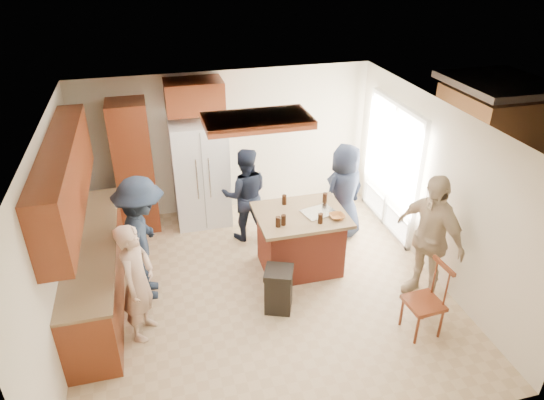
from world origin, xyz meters
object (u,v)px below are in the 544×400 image
object	(u,v)px
person_counter	(144,239)
trash_bin	(279,289)
person_behind_left	(245,195)
spindle_chair	(425,302)
person_front_left	(138,282)
person_side_right	(429,238)
person_behind_right	(344,192)
refrigerator	(201,174)
kitchen_island	(300,240)

from	to	relation	value
person_counter	trash_bin	world-z (taller)	person_counter
person_behind_left	person_counter	distance (m)	1.92
person_behind_left	spindle_chair	bearing A→B (deg)	128.83
person_front_left	trash_bin	size ratio (longest dim) A/B	2.50
person_behind_left	person_side_right	bearing A→B (deg)	142.30
person_side_right	person_counter	bearing A→B (deg)	-123.18
person_front_left	person_behind_right	bearing A→B (deg)	-42.24
person_counter	refrigerator	world-z (taller)	refrigerator
person_behind_left	kitchen_island	xyz separation A→B (m)	(0.60, -1.02, -0.31)
person_side_right	spindle_chair	xyz separation A→B (m)	(-0.37, -0.68, -0.46)
person_behind_right	refrigerator	xyz separation A→B (m)	(-2.14, 1.07, 0.09)
person_side_right	spindle_chair	world-z (taller)	person_side_right
person_behind_left	person_behind_right	world-z (taller)	person_behind_right
person_counter	trash_bin	size ratio (longest dim) A/B	2.82
person_front_left	person_behind_left	distance (m)	2.50
person_behind_right	person_counter	xyz separation A→B (m)	(-3.12, -0.71, 0.08)
person_behind_left	person_counter	bearing A→B (deg)	40.97
person_counter	kitchen_island	bearing A→B (deg)	-84.15
person_behind_left	trash_bin	size ratio (longest dim) A/B	2.48
person_side_right	refrigerator	world-z (taller)	person_side_right
person_behind_left	spindle_chair	size ratio (longest dim) A/B	1.57
person_behind_right	person_counter	size ratio (longest dim) A/B	0.91
refrigerator	trash_bin	bearing A→B (deg)	-75.43
person_front_left	person_behind_left	size ratio (longest dim) A/B	1.01
spindle_chair	person_behind_right	bearing A→B (deg)	93.62
person_front_left	kitchen_island	bearing A→B (deg)	-47.17
person_behind_right	kitchen_island	world-z (taller)	person_behind_right
person_behind_left	refrigerator	world-z (taller)	refrigerator
person_counter	refrigerator	xyz separation A→B (m)	(0.98, 1.78, 0.01)
person_counter	spindle_chair	size ratio (longest dim) A/B	1.78
person_front_left	refrigerator	xyz separation A→B (m)	(1.08, 2.55, 0.11)
trash_bin	spindle_chair	size ratio (longest dim) A/B	0.63
person_side_right	person_counter	xyz separation A→B (m)	(-3.64, 0.94, -0.03)
refrigerator	kitchen_island	size ratio (longest dim) A/B	1.41
trash_bin	person_behind_left	bearing A→B (deg)	91.55
refrigerator	person_front_left	bearing A→B (deg)	-113.01
person_behind_right	refrigerator	distance (m)	2.40
person_behind_left	spindle_chair	distance (m)	3.19
person_behind_left	person_counter	size ratio (longest dim) A/B	0.88
person_front_left	spindle_chair	xyz separation A→B (m)	(3.37, -0.86, -0.33)
kitchen_island	spindle_chair	xyz separation A→B (m)	(1.08, -1.68, -0.02)
person_behind_left	person_behind_right	size ratio (longest dim) A/B	0.97
trash_bin	kitchen_island	bearing A→B (deg)	56.10
person_behind_right	kitchen_island	bearing A→B (deg)	14.41
refrigerator	person_behind_right	bearing A→B (deg)	-26.55
person_front_left	refrigerator	distance (m)	2.77
kitchen_island	trash_bin	world-z (taller)	kitchen_island
person_behind_left	person_side_right	size ratio (longest dim) A/B	0.86
person_front_left	refrigerator	bearing A→B (deg)	0.14
person_front_left	kitchen_island	world-z (taller)	person_front_left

